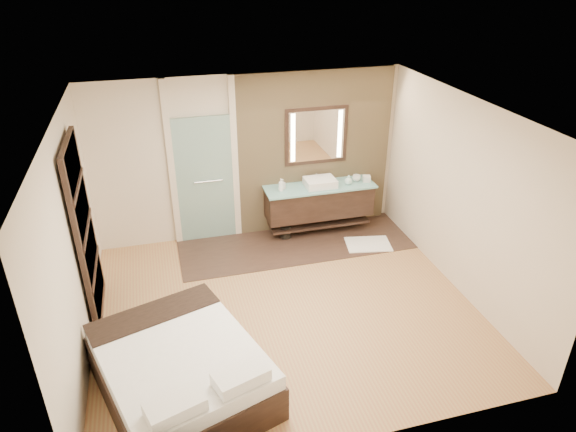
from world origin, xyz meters
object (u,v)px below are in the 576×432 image
object	(u,v)px
bed	(181,371)
vanity	(319,201)
mirror_unit	(316,136)
waste_bin	(286,232)

from	to	relation	value
bed	vanity	bearing A→B (deg)	32.03
mirror_unit	waste_bin	bearing A→B (deg)	-153.11
vanity	waste_bin	size ratio (longest dim) A/B	8.01
mirror_unit	bed	distance (m)	4.41
vanity	mirror_unit	bearing A→B (deg)	90.00
vanity	mirror_unit	xyz separation A→B (m)	(0.00, 0.24, 1.07)
vanity	bed	xyz separation A→B (m)	(-2.58, -3.08, -0.27)
vanity	waste_bin	world-z (taller)	vanity
vanity	waste_bin	xyz separation A→B (m)	(-0.60, -0.07, -0.46)
mirror_unit	bed	xyz separation A→B (m)	(-2.58, -3.31, -1.34)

